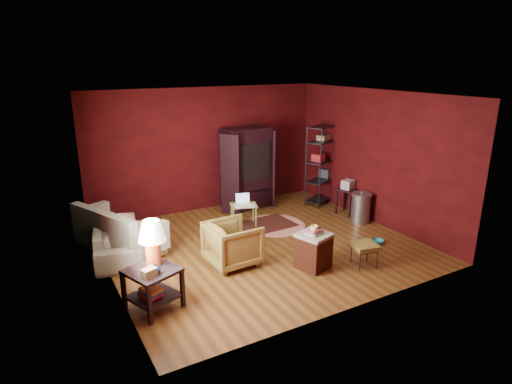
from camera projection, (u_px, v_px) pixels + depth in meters
room at (260, 174)px, 7.68m from camera, size 5.54×5.04×2.84m
sofa at (116, 232)px, 7.73m from camera, size 0.91×2.02×0.76m
armchair at (233, 242)px, 7.25m from camera, size 0.78×0.83×0.83m
pet_bowl_steel at (365, 237)px, 8.17m from camera, size 0.24×0.15×0.24m
pet_bowl_turquoise at (378, 238)px, 8.17m from camera, size 0.23×0.09×0.22m
vase at (155, 269)px, 5.75m from camera, size 0.16×0.17×0.14m
mug at (314, 228)px, 6.97m from camera, size 0.13×0.10×0.13m
side_table at (152, 257)px, 5.92m from camera, size 0.82×0.82×1.26m
sofa_cushions at (117, 233)px, 7.70m from camera, size 1.42×2.02×0.79m
hamper at (313, 250)px, 7.15m from camera, size 0.62×0.62×0.70m
footstool at (365, 247)px, 7.21m from camera, size 0.48×0.48×0.40m
rug_round at (274, 225)px, 9.08m from camera, size 1.45×1.45×0.01m
rug_oriental at (264, 225)px, 9.07m from camera, size 1.30×0.91×0.01m
laptop_desk at (244, 207)px, 8.96m from camera, size 0.64×0.55×0.67m
tv_armoire at (247, 167)px, 9.92m from camera, size 1.49×0.85×1.89m
wire_shelving at (323, 161)px, 10.26m from camera, size 1.01×0.74×1.90m
small_stand at (348, 189)px, 9.61m from camera, size 0.50×0.50×0.79m
trash_can at (361, 208)px, 9.19m from camera, size 0.56×0.56×0.70m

